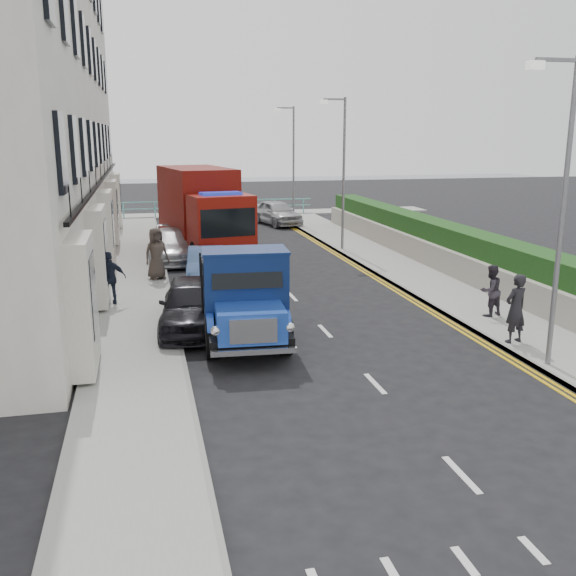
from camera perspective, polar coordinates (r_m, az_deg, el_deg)
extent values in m
plane|color=black|center=(16.25, 5.27, -5.89)|extent=(120.00, 120.00, 0.00)
cube|color=gray|center=(24.14, -13.38, 0.40)|extent=(2.40, 38.00, 0.12)
cube|color=gray|center=(26.19, 10.23, 1.57)|extent=(2.60, 38.00, 0.12)
cube|color=gray|center=(44.14, -6.51, 6.51)|extent=(30.00, 2.50, 0.12)
plane|color=#4C5B68|center=(74.90, -9.24, 9.23)|extent=(120.00, 120.00, 0.00)
cube|color=silver|center=(27.98, -23.34, 15.77)|extent=(6.00, 30.00, 14.00)
cube|color=black|center=(27.65, -16.17, 9.29)|extent=(0.12, 28.00, 0.10)
cube|color=#B2AD9E|center=(26.62, 12.86, 2.72)|extent=(0.30, 28.00, 1.00)
cube|color=#144115|center=(26.86, 14.25, 3.60)|extent=(1.20, 28.00, 1.70)
cube|color=#59B2A5|center=(43.24, -6.42, 7.72)|extent=(13.00, 0.08, 0.06)
cube|color=#59B2A5|center=(43.28, -6.41, 7.16)|extent=(13.00, 0.06, 0.05)
cylinder|color=slate|center=(15.64, 23.16, 5.51)|extent=(0.12, 0.12, 7.00)
cube|color=slate|center=(15.31, 22.80, 18.20)|extent=(1.00, 0.08, 0.08)
cube|color=beige|center=(15.02, 21.12, 17.99)|extent=(0.35, 0.18, 0.18)
cylinder|color=slate|center=(30.03, 4.97, 9.87)|extent=(0.12, 0.12, 7.00)
cube|color=slate|center=(29.87, 4.15, 16.39)|extent=(1.00, 0.08, 0.08)
cube|color=beige|center=(29.72, 3.19, 16.19)|extent=(0.35, 0.18, 0.18)
cylinder|color=slate|center=(39.66, 0.49, 10.80)|extent=(0.12, 0.12, 7.00)
cube|color=slate|center=(39.53, -0.23, 15.72)|extent=(1.00, 0.08, 0.08)
cube|color=beige|center=(39.42, -0.96, 15.55)|extent=(0.35, 0.18, 0.18)
cylinder|color=black|center=(15.85, -6.84, -4.53)|extent=(0.34, 1.02, 1.00)
cylinder|color=black|center=(16.02, -0.24, -4.23)|extent=(0.34, 1.02, 1.00)
cylinder|color=black|center=(18.65, -7.23, -1.77)|extent=(0.34, 1.02, 1.00)
cylinder|color=black|center=(18.79, -1.62, -1.55)|extent=(0.34, 1.02, 1.00)
cube|color=black|center=(17.26, -4.01, -2.45)|extent=(2.30, 5.13, 0.19)
cube|color=blue|center=(15.31, -3.37, -3.06)|extent=(1.70, 1.46, 0.75)
cube|color=silver|center=(14.64, -3.09, -3.84)|extent=(1.10, 0.15, 0.57)
cube|color=navy|center=(16.31, -3.83, 0.13)|extent=(2.17, 1.39, 1.83)
cube|color=black|center=(18.40, -4.38, -0.67)|extent=(2.38, 3.06, 0.13)
cylinder|color=black|center=(26.55, -8.12, 2.92)|extent=(0.52, 1.17, 1.13)
cylinder|color=black|center=(27.16, -3.71, 3.27)|extent=(0.52, 1.17, 1.13)
cylinder|color=black|center=(29.60, -9.69, 3.95)|extent=(0.52, 1.17, 1.13)
cylinder|color=black|center=(30.14, -5.69, 4.25)|extent=(0.52, 1.17, 1.13)
cylinder|color=black|center=(31.78, -10.62, 4.56)|extent=(0.52, 1.17, 1.13)
cylinder|color=black|center=(32.29, -6.87, 4.84)|extent=(0.52, 1.17, 1.13)
cube|color=black|center=(29.33, -7.42, 4.36)|extent=(3.55, 7.49, 0.26)
cube|color=maroon|center=(26.63, -5.96, 5.82)|extent=(2.76, 2.34, 2.26)
cube|color=black|center=(25.72, -5.35, 5.79)|extent=(2.24, 0.46, 1.13)
cube|color=maroon|center=(30.21, -8.09, 7.65)|extent=(3.44, 5.70, 3.08)
imported|color=black|center=(18.17, -8.50, -1.45)|extent=(2.23, 4.51, 1.48)
imported|color=#5578B6|center=(24.36, -7.33, 2.11)|extent=(1.74, 3.85, 1.23)
imported|color=silver|center=(28.32, -10.18, 3.75)|extent=(2.30, 4.86, 1.37)
imported|color=black|center=(37.83, -6.21, 6.33)|extent=(3.55, 5.46, 1.40)
imported|color=#A5A5A9|center=(39.21, -0.98, 6.72)|extent=(2.72, 4.65, 1.48)
imported|color=black|center=(17.48, 19.58, -1.72)|extent=(0.75, 0.60, 1.81)
imported|color=#2F2933|center=(19.85, 17.56, -0.21)|extent=(0.88, 0.76, 1.54)
imported|color=#1B2131|center=(20.97, -15.54, 0.85)|extent=(1.03, 0.53, 1.69)
imported|color=#3C312B|center=(24.28, -11.62, 3.02)|extent=(1.10, 0.93, 1.91)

